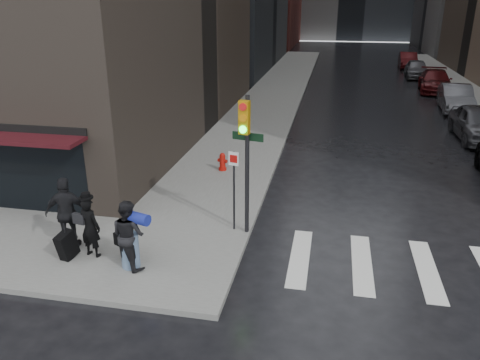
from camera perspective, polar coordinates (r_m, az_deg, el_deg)
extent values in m
plane|color=black|center=(12.46, -9.57, -9.95)|extent=(140.00, 140.00, 0.00)
cube|color=slate|center=(37.66, 5.03, 11.43)|extent=(4.00, 50.00, 0.15)
cube|color=slate|center=(38.62, 25.65, 9.71)|extent=(3.00, 50.00, 0.15)
cube|color=silver|center=(12.64, 7.31, -9.29)|extent=(0.50, 3.00, 0.01)
cube|color=silver|center=(12.68, 14.64, -9.78)|extent=(0.50, 3.00, 0.01)
cube|color=silver|center=(12.91, 21.83, -10.12)|extent=(0.50, 3.00, 0.01)
imported|color=black|center=(12.56, -17.82, -5.51)|extent=(0.65, 0.49, 1.61)
cylinder|color=black|center=(12.22, -18.25, -2.04)|extent=(0.34, 0.34, 0.04)
cylinder|color=black|center=(12.20, -18.28, -1.78)|extent=(0.22, 0.22, 0.13)
cube|color=black|center=(12.60, -19.03, -4.49)|extent=(0.36, 0.17, 0.28)
cube|color=black|center=(12.81, -20.36, -7.47)|extent=(0.39, 0.67, 0.82)
cylinder|color=black|center=(12.61, -20.61, -5.75)|extent=(0.03, 0.03, 0.38)
imported|color=black|center=(11.76, -13.44, -6.48)|extent=(1.07, 0.99, 1.78)
cube|color=black|center=(12.31, -13.89, -7.07)|extent=(0.60, 0.49, 0.33)
cylinder|color=navy|center=(11.40, -12.24, -4.61)|extent=(0.59, 0.42, 0.28)
imported|color=black|center=(13.07, -20.27, -3.85)|extent=(1.24, 0.73, 1.99)
cylinder|color=black|center=(12.74, 0.87, 1.60)|extent=(0.12, 0.12, 3.93)
cube|color=#C4890D|center=(12.14, 0.53, 7.63)|extent=(0.30, 0.23, 0.88)
cylinder|color=red|center=(11.99, 0.36, 8.90)|extent=(0.20, 0.09, 0.20)
cylinder|color=orange|center=(12.05, 0.36, 7.53)|extent=(0.20, 0.09, 0.20)
cylinder|color=#19E533|center=(12.12, 0.35, 6.18)|extent=(0.20, 0.09, 0.20)
cylinder|color=black|center=(13.16, -0.74, -1.40)|extent=(0.06, 0.06, 2.36)
cube|color=white|center=(12.79, -0.79, 2.61)|extent=(0.29, 0.08, 0.39)
cube|color=black|center=(12.56, 0.96, 5.31)|extent=(0.87, 0.20, 0.22)
cylinder|color=#B1120A|center=(18.28, -2.14, 1.38)|extent=(0.30, 0.30, 0.10)
cylinder|color=#B1120A|center=(18.20, -2.15, 2.08)|extent=(0.23, 0.23, 0.57)
sphere|color=#B1120A|center=(18.10, -2.16, 3.00)|extent=(0.21, 0.21, 0.21)
cylinder|color=#B1120A|center=(18.17, -2.15, 2.37)|extent=(0.40, 0.24, 0.13)
imported|color=#414247|center=(25.36, 26.99, 6.17)|extent=(1.99, 4.82, 1.63)
imported|color=#535358|center=(31.68, 24.81, 9.06)|extent=(2.01, 4.88, 1.57)
imported|color=#420D0F|center=(37.99, 22.70, 11.07)|extent=(2.69, 5.51, 1.54)
imported|color=#525258|center=(44.32, 20.72, 12.56)|extent=(2.09, 4.62, 1.54)
imported|color=#3C0C0E|center=(50.78, 19.78, 13.59)|extent=(1.82, 4.65, 1.51)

